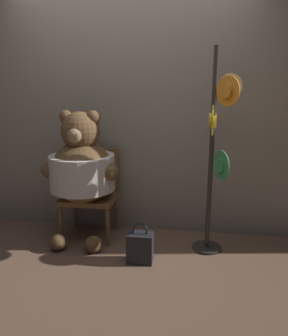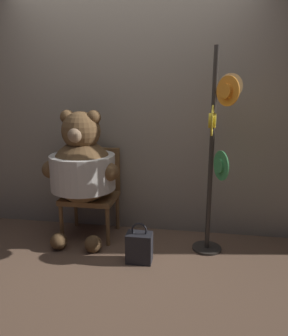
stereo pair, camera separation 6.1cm
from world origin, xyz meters
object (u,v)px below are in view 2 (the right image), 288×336
Objects in this scene: hat_display_rack at (217,148)px; handbag_on_ground at (139,247)px; teddy_bear at (82,168)px; chair at (92,189)px.

handbag_on_ground is at bearing -156.71° from hat_display_rack.
teddy_bear is 0.71× the size of hat_display_rack.
hat_display_rack is at bearing -4.45° from teddy_bear.
handbag_on_ground is (-0.65, -0.28, -0.87)m from hat_display_rack.
teddy_bear is 3.54× the size of handbag_on_ground.
hat_display_rack reaches higher than chair.
chair is 0.48× the size of hat_display_rack.
teddy_bear is at bearing 175.55° from hat_display_rack.
handbag_on_ground is (0.64, -0.38, -0.61)m from teddy_bear.
teddy_bear is 1.32m from hat_display_rack.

